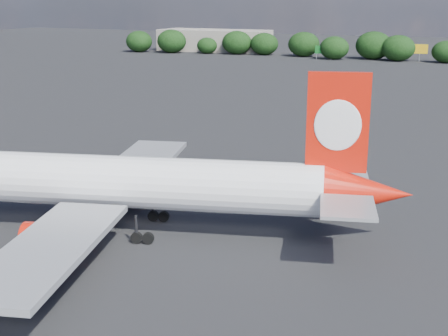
% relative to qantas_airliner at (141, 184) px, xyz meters
% --- Properties ---
extents(ground, '(500.00, 500.00, 0.00)m').
position_rel_qantas_airliner_xyz_m(ground, '(-6.34, 44.30, -4.50)').
color(ground, black).
rests_on(ground, ground).
extents(qantas_airliner, '(44.83, 42.93, 14.78)m').
position_rel_qantas_airliner_xyz_m(qantas_airliner, '(0.00, 0.00, 0.00)').
color(qantas_airliner, white).
rests_on(qantas_airliner, ground).
extents(terminal_building, '(42.00, 16.00, 8.00)m').
position_rel_qantas_airliner_xyz_m(terminal_building, '(-71.34, 176.30, -0.50)').
color(terminal_building, gray).
rests_on(terminal_building, ground).
extents(highway_sign, '(6.00, 0.30, 4.50)m').
position_rel_qantas_airliner_xyz_m(highway_sign, '(-24.34, 160.30, -1.38)').
color(highway_sign, '#146721').
rests_on(highway_sign, ground).
extents(billboard_yellow, '(5.00, 0.30, 5.50)m').
position_rel_qantas_airliner_xyz_m(billboard_yellow, '(5.66, 166.30, -0.63)').
color(billboard_yellow, yellow).
rests_on(billboard_yellow, ground).
extents(horizon_treeline, '(207.59, 15.96, 9.23)m').
position_rel_qantas_airliner_xyz_m(horizon_treeline, '(1.20, 165.27, -0.45)').
color(horizon_treeline, black).
rests_on(horizon_treeline, ground).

